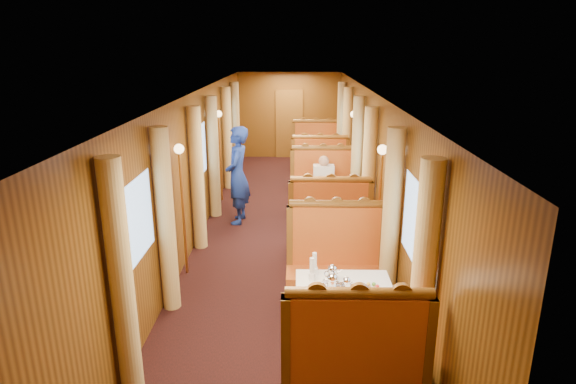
{
  "coord_description": "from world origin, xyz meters",
  "views": [
    {
      "loc": [
        0.23,
        -8.23,
        3.26
      ],
      "look_at": [
        0.09,
        -1.05,
        1.05
      ],
      "focal_mm": 30.0,
      "sensor_mm": 36.0,
      "label": 1
    }
  ],
  "objects_px": {
    "banquette_near_fwd": "(353,370)",
    "banquette_far_fwd": "(319,173)",
    "teapot_left": "(332,284)",
    "banquette_mid_fwd": "(329,229)",
    "table_near": "(343,315)",
    "steward": "(238,175)",
    "table_mid": "(325,211)",
    "rose_vase_mid": "(324,182)",
    "banquette_near_aft": "(336,270)",
    "banquette_mid_aft": "(323,192)",
    "teapot_back": "(332,275)",
    "passenger": "(323,180)",
    "table_far": "(318,165)",
    "teapot_right": "(346,285)",
    "banquette_far_aft": "(316,154)",
    "rose_vase_far": "(317,143)",
    "tea_tray": "(335,287)",
    "fruit_plate": "(372,288)"
  },
  "relations": [
    {
      "from": "teapot_back",
      "to": "banquette_near_fwd",
      "type": "bearing_deg",
      "value": -98.8
    },
    {
      "from": "table_far",
      "to": "tea_tray",
      "type": "bearing_deg",
      "value": -90.82
    },
    {
      "from": "banquette_far_fwd",
      "to": "rose_vase_far",
      "type": "height_order",
      "value": "banquette_far_fwd"
    },
    {
      "from": "table_far",
      "to": "teapot_right",
      "type": "height_order",
      "value": "teapot_right"
    },
    {
      "from": "banquette_near_aft",
      "to": "steward",
      "type": "height_order",
      "value": "steward"
    },
    {
      "from": "banquette_far_fwd",
      "to": "fruit_plate",
      "type": "distance_m",
      "value": 6.11
    },
    {
      "from": "table_near",
      "to": "steward",
      "type": "height_order",
      "value": "steward"
    },
    {
      "from": "banquette_near_fwd",
      "to": "banquette_mid_fwd",
      "type": "distance_m",
      "value": 3.5
    },
    {
      "from": "teapot_back",
      "to": "banquette_mid_fwd",
      "type": "bearing_deg",
      "value": 71.91
    },
    {
      "from": "table_mid",
      "to": "rose_vase_far",
      "type": "distance_m",
      "value": 3.54
    },
    {
      "from": "banquette_far_fwd",
      "to": "rose_vase_mid",
      "type": "bearing_deg",
      "value": -90.89
    },
    {
      "from": "teapot_left",
      "to": "passenger",
      "type": "height_order",
      "value": "passenger"
    },
    {
      "from": "teapot_left",
      "to": "rose_vase_mid",
      "type": "bearing_deg",
      "value": 98.07
    },
    {
      "from": "banquette_near_fwd",
      "to": "banquette_far_fwd",
      "type": "height_order",
      "value": "same"
    },
    {
      "from": "teapot_left",
      "to": "teapot_right",
      "type": "xyz_separation_m",
      "value": [
        0.15,
        0.01,
        -0.02
      ]
    },
    {
      "from": "banquette_mid_fwd",
      "to": "teapot_back",
      "type": "relative_size",
      "value": 7.61
    },
    {
      "from": "banquette_far_fwd",
      "to": "steward",
      "type": "xyz_separation_m",
      "value": [
        -1.63,
        -2.07,
        0.5
      ]
    },
    {
      "from": "tea_tray",
      "to": "passenger",
      "type": "relative_size",
      "value": 0.45
    },
    {
      "from": "banquette_near_fwd",
      "to": "rose_vase_mid",
      "type": "bearing_deg",
      "value": 90.49
    },
    {
      "from": "banquette_far_aft",
      "to": "rose_vase_far",
      "type": "relative_size",
      "value": 3.72
    },
    {
      "from": "banquette_far_fwd",
      "to": "passenger",
      "type": "relative_size",
      "value": 1.76
    },
    {
      "from": "passenger",
      "to": "steward",
      "type": "bearing_deg",
      "value": -167.33
    },
    {
      "from": "fruit_plate",
      "to": "steward",
      "type": "bearing_deg",
      "value": 115.46
    },
    {
      "from": "teapot_left",
      "to": "steward",
      "type": "xyz_separation_m",
      "value": [
        -1.49,
        4.05,
        0.09
      ]
    },
    {
      "from": "teapot_left",
      "to": "banquette_mid_fwd",
      "type": "bearing_deg",
      "value": 96.6
    },
    {
      "from": "tea_tray",
      "to": "fruit_plate",
      "type": "height_order",
      "value": "fruit_plate"
    },
    {
      "from": "table_mid",
      "to": "steward",
      "type": "distance_m",
      "value": 1.76
    },
    {
      "from": "banquette_near_fwd",
      "to": "banquette_near_aft",
      "type": "xyz_separation_m",
      "value": [
        0.0,
        2.03,
        0.0
      ]
    },
    {
      "from": "banquette_mid_fwd",
      "to": "banquette_far_aft",
      "type": "relative_size",
      "value": 1.0
    },
    {
      "from": "rose_vase_mid",
      "to": "passenger",
      "type": "distance_m",
      "value": 0.81
    },
    {
      "from": "table_near",
      "to": "table_mid",
      "type": "distance_m",
      "value": 3.5
    },
    {
      "from": "table_near",
      "to": "banquette_near_aft",
      "type": "xyz_separation_m",
      "value": [
        0.0,
        1.01,
        0.05
      ]
    },
    {
      "from": "table_near",
      "to": "table_mid",
      "type": "xyz_separation_m",
      "value": [
        0.0,
        3.5,
        0.0
      ]
    },
    {
      "from": "banquette_mid_fwd",
      "to": "tea_tray",
      "type": "distance_m",
      "value": 2.59
    },
    {
      "from": "rose_vase_far",
      "to": "passenger",
      "type": "bearing_deg",
      "value": -89.54
    },
    {
      "from": "banquette_near_aft",
      "to": "banquette_mid_fwd",
      "type": "bearing_deg",
      "value": 90.0
    },
    {
      "from": "banquette_far_fwd",
      "to": "table_mid",
      "type": "bearing_deg",
      "value": -90.0
    },
    {
      "from": "banquette_mid_fwd",
      "to": "banquette_mid_aft",
      "type": "height_order",
      "value": "same"
    },
    {
      "from": "banquette_mid_aft",
      "to": "rose_vase_mid",
      "type": "distance_m",
      "value": 1.14
    },
    {
      "from": "table_near",
      "to": "tea_tray",
      "type": "bearing_deg",
      "value": -143.35
    },
    {
      "from": "banquette_mid_aft",
      "to": "teapot_back",
      "type": "xyz_separation_m",
      "value": [
        -0.12,
        -4.42,
        0.4
      ]
    },
    {
      "from": "table_mid",
      "to": "rose_vase_mid",
      "type": "xyz_separation_m",
      "value": [
        -0.04,
        -0.01,
        0.55
      ]
    },
    {
      "from": "banquette_mid_aft",
      "to": "teapot_back",
      "type": "bearing_deg",
      "value": -91.59
    },
    {
      "from": "table_near",
      "to": "banquette_far_fwd",
      "type": "height_order",
      "value": "banquette_far_fwd"
    },
    {
      "from": "tea_tray",
      "to": "teapot_back",
      "type": "relative_size",
      "value": 1.93
    },
    {
      "from": "banquette_mid_fwd",
      "to": "banquette_mid_aft",
      "type": "bearing_deg",
      "value": 90.0
    },
    {
      "from": "table_mid",
      "to": "teapot_back",
      "type": "distance_m",
      "value": 3.44
    },
    {
      "from": "banquette_far_fwd",
      "to": "rose_vase_mid",
      "type": "distance_m",
      "value": 2.54
    },
    {
      "from": "banquette_far_fwd",
      "to": "steward",
      "type": "bearing_deg",
      "value": -128.1
    },
    {
      "from": "table_mid",
      "to": "passenger",
      "type": "relative_size",
      "value": 1.38
    }
  ]
}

